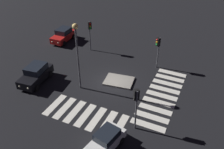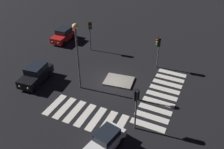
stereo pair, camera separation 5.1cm
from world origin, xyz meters
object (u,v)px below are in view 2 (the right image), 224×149
at_px(car_red, 64,35).
at_px(traffic_light_west, 90,29).
at_px(car_black, 36,74).
at_px(street_lamp, 77,46).
at_px(car_white, 106,141).
at_px(traffic_light_north, 158,45).
at_px(traffic_light_east, 136,100).
at_px(traffic_island, 119,81).

height_order(car_red, traffic_light_west, traffic_light_west).
bearing_deg(car_black, street_lamp, 95.05).
distance_m(car_white, traffic_light_north, 13.48).
height_order(car_white, traffic_light_north, traffic_light_north).
xyz_separation_m(traffic_light_east, traffic_light_west, (-10.37, 10.79, 0.04)).
bearing_deg(traffic_light_north, car_black, -17.78).
relative_size(traffic_island, traffic_light_west, 0.83).
height_order(car_white, traffic_light_east, traffic_light_east).
xyz_separation_m(traffic_light_west, traffic_light_north, (9.26, -0.53, -0.13)).
distance_m(car_red, street_lamp, 12.72).
relative_size(traffic_light_north, street_lamp, 0.54).
bearing_deg(traffic_light_west, street_lamp, -24.54).
height_order(traffic_light_west, street_lamp, street_lamp).
height_order(traffic_light_east, traffic_light_west, traffic_light_west).
distance_m(car_red, traffic_light_north, 14.54).
bearing_deg(traffic_island, car_black, -155.39).
bearing_deg(car_red, traffic_light_west, 77.03).
relative_size(car_white, street_lamp, 0.53).
bearing_deg(traffic_light_north, car_red, -60.67).
distance_m(car_black, car_white, 12.01).
xyz_separation_m(car_black, traffic_light_north, (11.11, 8.39, 2.03)).
bearing_deg(traffic_light_east, traffic_light_north, -34.96).
bearing_deg(car_black, traffic_island, 108.01).
xyz_separation_m(car_black, car_white, (10.95, -4.91, -0.16)).
height_order(traffic_island, car_white, car_white).
height_order(car_black, traffic_light_east, traffic_light_east).
distance_m(traffic_island, traffic_light_west, 8.76).
relative_size(car_red, car_white, 1.12).
relative_size(car_red, traffic_light_west, 1.05).
height_order(car_black, car_red, car_black).
relative_size(traffic_light_east, traffic_light_west, 0.99).
bearing_deg(car_red, car_white, 41.32).
distance_m(car_red, traffic_light_east, 19.50).
height_order(car_red, car_white, car_red).
relative_size(car_white, traffic_light_east, 0.95).
bearing_deg(car_white, street_lamp, -123.29).
bearing_deg(traffic_light_west, car_white, -12.92).
xyz_separation_m(car_black, traffic_light_west, (1.85, 8.92, 2.16)).
bearing_deg(car_black, traffic_light_east, 74.68).
relative_size(car_red, traffic_light_east, 1.07).
relative_size(car_black, traffic_light_east, 1.13).
height_order(traffic_island, street_lamp, street_lamp).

